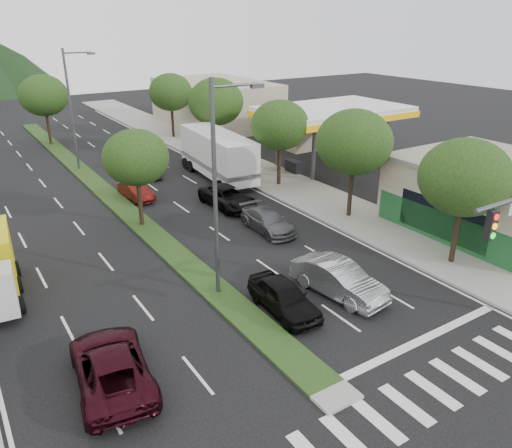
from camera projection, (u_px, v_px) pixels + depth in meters
ground at (327, 390)px, 17.64m from camera, size 160.00×160.00×0.00m
sidewalk_right at (250, 169)px, 43.28m from camera, size 5.00×90.00×0.15m
median at (96, 184)px, 39.36m from camera, size 1.60×56.00×0.12m
crosswalk at (368, 426)px, 16.08m from camera, size 19.00×2.20×0.01m
storefront_right at (491, 198)px, 30.54m from camera, size 9.00×10.00×4.00m
gas_canopy at (333, 114)px, 42.45m from camera, size 12.20×8.20×5.25m
bldg_right_far at (216, 103)px, 60.57m from camera, size 10.00×16.00×5.20m
tree_r_a at (465, 177)px, 24.90m from camera, size 4.60×4.60×6.63m
tree_r_b at (354, 142)px, 31.03m from camera, size 4.80×4.80×6.94m
tree_r_c at (280, 125)px, 37.36m from camera, size 4.40×4.40×6.48m
tree_r_d at (216, 102)px, 44.96m from camera, size 5.00×5.00×7.17m
tree_r_e at (171, 92)px, 52.83m from camera, size 4.60×4.60×6.71m
tree_med_near at (136, 158)px, 29.92m from camera, size 4.00×4.00×6.02m
tree_med_far at (43, 95)px, 49.89m from camera, size 4.80×4.80×6.94m
streetlight_near at (219, 181)px, 21.81m from camera, size 2.60×0.25×10.00m
streetlight_mid at (73, 104)px, 41.23m from camera, size 2.60×0.25×10.00m
sedan_silver at (339, 279)px, 23.46m from camera, size 2.37×5.10×1.62m
suv_maroon at (111, 366)px, 17.70m from camera, size 3.21×5.70×1.50m
car_queue_a at (284, 297)px, 22.13m from camera, size 1.91×4.34×1.45m
car_queue_b at (268, 221)px, 30.63m from camera, size 1.95×4.52×1.30m
car_queue_c at (136, 191)px, 36.04m from camera, size 1.63×3.89×1.25m
car_queue_d at (228, 197)px, 34.52m from camera, size 2.51×5.12×1.40m
car_queue_e at (147, 168)px, 41.28m from camera, size 1.90×4.12×1.37m
motorhome at (218, 154)px, 40.33m from camera, size 3.73×9.83×3.70m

